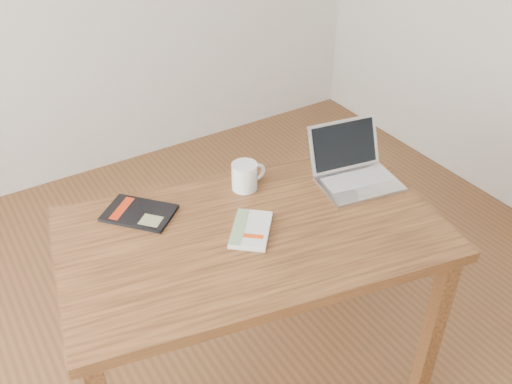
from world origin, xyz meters
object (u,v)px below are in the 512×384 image
white_guidebook (251,230)px  laptop (354,169)px  black_guidebook (139,213)px  coffee_mug (245,176)px  desk (253,251)px

white_guidebook → laptop: size_ratio=0.70×
white_guidebook → black_guidebook: 0.40m
white_guidebook → coffee_mug: size_ratio=1.69×
black_guidebook → coffee_mug: bearing=-49.1°
black_guidebook → laptop: bearing=-57.1°
laptop → coffee_mug: (-0.37, 0.16, 0.01)m
black_guidebook → coffee_mug: (0.39, -0.05, 0.05)m
coffee_mug → desk: bearing=-116.1°
coffee_mug → laptop: bearing=-24.2°
desk → white_guidebook: 0.10m
white_guidebook → coffee_mug: bearing=103.3°
black_guidebook → laptop: 0.80m
black_guidebook → coffee_mug: size_ratio=2.04×
white_guidebook → laptop: laptop is taller
desk → white_guidebook: (-0.01, -0.00, 0.10)m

